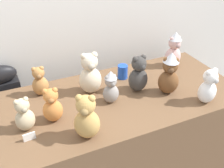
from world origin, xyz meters
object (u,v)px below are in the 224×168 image
at_px(teddy_bear_honey, 87,118).
at_px(display_table, 112,138).
at_px(teddy_bear_snow, 208,87).
at_px(teddy_bear_sand, 24,115).
at_px(teddy_bear_ginger, 52,106).
at_px(teddy_bear_charcoal, 138,75).
at_px(teddy_bear_chestnut, 169,74).
at_px(teddy_bear_cream, 90,74).
at_px(party_cup_blue, 123,72).
at_px(instrument_case, 9,114).
at_px(teddy_bear_blush, 174,50).
at_px(teddy_bear_caramel, 40,82).
at_px(teddy_bear_ash, 111,87).

bearing_deg(teddy_bear_honey, display_table, 73.62).
bearing_deg(teddy_bear_snow, teddy_bear_sand, 162.16).
distance_m(teddy_bear_sand, teddy_bear_ginger, 0.17).
height_order(teddy_bear_charcoal, teddy_bear_chestnut, teddy_bear_chestnut).
relative_size(teddy_bear_cream, party_cup_blue, 2.88).
bearing_deg(instrument_case, display_table, -40.26).
height_order(teddy_bear_blush, party_cup_blue, teddy_bear_blush).
xyz_separation_m(instrument_case, teddy_bear_ginger, (0.29, -0.61, 0.42)).
bearing_deg(teddy_bear_honey, teddy_bear_charcoal, 59.74).
distance_m(teddy_bear_cream, teddy_bear_chestnut, 0.56).
bearing_deg(teddy_bear_chestnut, teddy_bear_snow, -19.84).
distance_m(teddy_bear_ginger, party_cup_blue, 0.69).
xyz_separation_m(instrument_case, teddy_bear_snow, (1.29, -0.84, 0.43)).
bearing_deg(teddy_bear_snow, display_table, 145.12).
height_order(teddy_bear_honey, teddy_bear_chestnut, teddy_bear_chestnut).
xyz_separation_m(teddy_bear_sand, teddy_bear_cream, (0.49, 0.22, 0.04)).
bearing_deg(teddy_bear_caramel, teddy_bear_cream, -13.01).
distance_m(teddy_bear_blush, teddy_bear_caramel, 1.12).
bearing_deg(party_cup_blue, teddy_bear_sand, -158.63).
xyz_separation_m(teddy_bear_charcoal, teddy_bear_cream, (-0.32, 0.12, 0.02)).
height_order(display_table, teddy_bear_charcoal, teddy_bear_charcoal).
distance_m(teddy_bear_cream, party_cup_blue, 0.33).
bearing_deg(teddy_bear_ash, instrument_case, 142.44).
xyz_separation_m(display_table, teddy_bear_charcoal, (0.22, 0.02, 0.52)).
distance_m(teddy_bear_honey, party_cup_blue, 0.71).
relative_size(instrument_case, party_cup_blue, 8.39).
distance_m(teddy_bear_ginger, teddy_bear_caramel, 0.32).
relative_size(teddy_bear_blush, teddy_bear_ginger, 1.29).
relative_size(teddy_bear_ginger, teddy_bear_ash, 0.98).
relative_size(display_table, teddy_bear_cream, 6.02).
relative_size(display_table, teddy_bear_charcoal, 6.72).
distance_m(teddy_bear_snow, party_cup_blue, 0.65).
xyz_separation_m(teddy_bear_honey, party_cup_blue, (0.48, 0.52, -0.08)).
bearing_deg(display_table, party_cup_blue, 49.52).
height_order(instrument_case, teddy_bear_cream, teddy_bear_cream).
height_order(teddy_bear_caramel, teddy_bear_chestnut, teddy_bear_chestnut).
height_order(instrument_case, teddy_bear_ginger, teddy_bear_ginger).
xyz_separation_m(teddy_bear_ginger, teddy_bear_chestnut, (0.83, -0.03, 0.05)).
relative_size(teddy_bear_blush, teddy_bear_ash, 1.26).
relative_size(teddy_bear_ginger, teddy_bear_chestnut, 0.74).
distance_m(teddy_bear_ginger, teddy_bear_ash, 0.41).
bearing_deg(instrument_case, teddy_bear_cream, -36.60).
bearing_deg(teddy_bear_blush, party_cup_blue, 179.48).
bearing_deg(teddy_bear_honey, teddy_bear_blush, 56.74).
bearing_deg(teddy_bear_sand, teddy_bear_chestnut, -11.06).
bearing_deg(party_cup_blue, teddy_bear_chestnut, -57.46).
height_order(teddy_bear_charcoal, teddy_bear_honey, teddy_bear_honey).
bearing_deg(party_cup_blue, teddy_bear_honey, -132.73).
bearing_deg(teddy_bear_ginger, teddy_bear_caramel, 102.48).
distance_m(teddy_bear_honey, teddy_bear_chestnut, 0.71).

